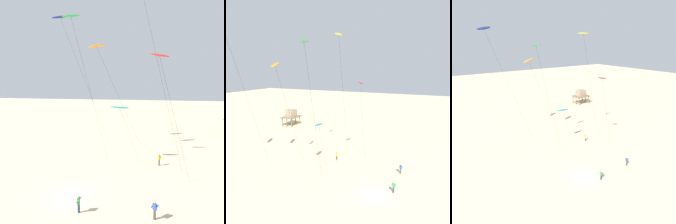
# 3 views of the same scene
# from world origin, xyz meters

# --- Properties ---
(ground_plane) EXTENTS (260.00, 260.00, 0.00)m
(ground_plane) POSITION_xyz_m (0.00, 0.00, 0.00)
(ground_plane) COLOR beige
(kite_yellow) EXTENTS (6.97, 0.92, 22.93)m
(kite_yellow) POSITION_xyz_m (6.80, 8.52, 22.26)
(kite_yellow) COLOR yellow
(kite_yellow) RESTS_ON ground
(kite_orange) EXTENTS (9.54, 1.87, 18.43)m
(kite_orange) POSITION_xyz_m (-1.08, 15.25, 17.76)
(kite_orange) COLOR orange
(kite_orange) RESTS_ON ground
(kite_red) EXTENTS (5.12, 0.73, 15.19)m
(kite_red) POSITION_xyz_m (8.92, 5.34, 14.62)
(kite_red) COLOR red
(kite_red) RESTS_ON ground
(kite_navy) EXTENTS (10.55, 2.17, 24.07)m
(kite_navy) POSITION_xyz_m (-8.28, 17.43, 23.39)
(kite_navy) COLOR navy
(kite_navy) RESTS_ON ground
(kite_teal) EXTENTS (4.51, 1.13, 8.46)m
(kite_teal) POSITION_xyz_m (3.58, 10.64, 8.19)
(kite_teal) COLOR teal
(kite_teal) RESTS_ON ground
(kite_green) EXTENTS (6.45, 0.96, 20.99)m
(kite_green) POSITION_xyz_m (-2.84, 8.91, 20.31)
(kite_green) COLOR green
(kite_green) RESTS_ON ground
(kite_flyer_nearest) EXTENTS (0.73, 0.72, 1.67)m
(kite_flyer_nearest) POSITION_xyz_m (8.61, -2.04, 0.89)
(kite_flyer_nearest) COLOR #4C4738
(kite_flyer_nearest) RESTS_ON ground
(kite_flyer_middle) EXTENTS (0.53, 0.56, 1.67)m
(kite_flyer_middle) POSITION_xyz_m (1.84, -2.38, 0.89)
(kite_flyer_middle) COLOR navy
(kite_flyer_middle) RESTS_ON ground
(kite_flyer_furthest) EXTENTS (0.73, 0.72, 1.67)m
(kite_flyer_furthest) POSITION_xyz_m (9.41, 10.13, 0.89)
(kite_flyer_furthest) COLOR #4C4738
(kite_flyer_furthest) RESTS_ON ground
(stilt_house) EXTENTS (5.42, 4.15, 4.84)m
(stilt_house) POSITION_xyz_m (28.90, 34.88, 3.38)
(stilt_house) COLOR #846647
(stilt_house) RESTS_ON ground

